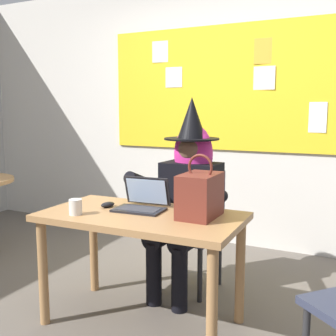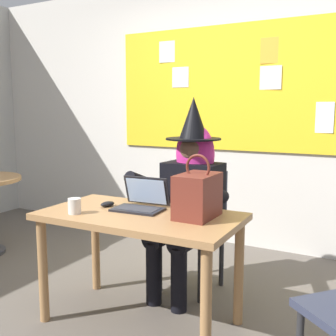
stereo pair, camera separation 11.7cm
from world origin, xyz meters
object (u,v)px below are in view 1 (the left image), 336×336
person_costumed (188,188)px  computer_mouse (108,205)px  chair_at_desk (195,222)px  handbag (200,195)px  laptop (142,202)px  coffee_mug (76,207)px  desk_main (142,230)px

person_costumed → computer_mouse: size_ratio=13.80×
chair_at_desk → handbag: 0.75m
laptop → handbag: bearing=-5.9°
chair_at_desk → computer_mouse: (-0.35, -0.64, 0.23)m
chair_at_desk → computer_mouse: bearing=-24.3°
person_costumed → laptop: bearing=-10.6°
coffee_mug → laptop: bearing=45.1°
chair_at_desk → handbag: (0.28, -0.61, 0.35)m
laptop → computer_mouse: laptop is taller
chair_at_desk → person_costumed: bearing=0.1°
desk_main → coffee_mug: (-0.35, -0.20, 0.15)m
person_costumed → computer_mouse: 0.63m
person_costumed → handbag: size_ratio=3.80×
computer_mouse → desk_main: bearing=5.4°
chair_at_desk → laptop: laptop is taller
desk_main → laptop: size_ratio=3.78×
person_costumed → handbag: bearing=33.6°
coffee_mug → handbag: bearing=22.1°
computer_mouse → handbag: 0.64m
person_costumed → handbag: person_costumed is taller
person_costumed → laptop: size_ratio=4.35×
desk_main → person_costumed: 0.60m
laptop → handbag: 0.41m
laptop → coffee_mug: bearing=-139.1°
desk_main → laptop: bearing=117.5°
computer_mouse → coffee_mug: 0.26m
coffee_mug → person_costumed: bearing=62.1°
chair_at_desk → laptop: 0.66m
chair_at_desk → handbag: bearing=29.2°
handbag → computer_mouse: bearing=-176.6°
chair_at_desk → computer_mouse: 0.77m
person_costumed → computer_mouse: (-0.34, -0.52, -0.05)m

